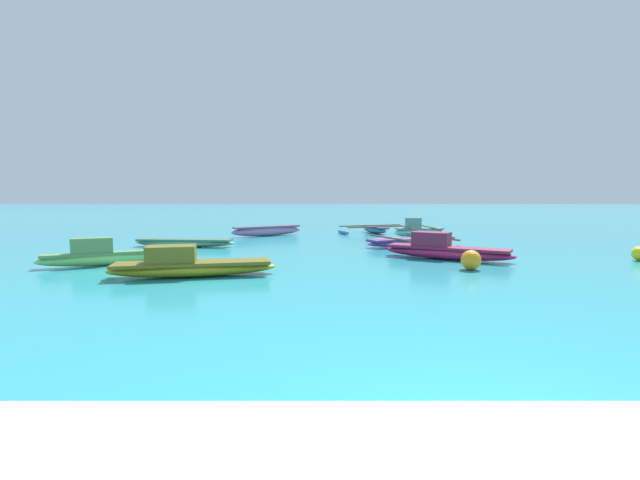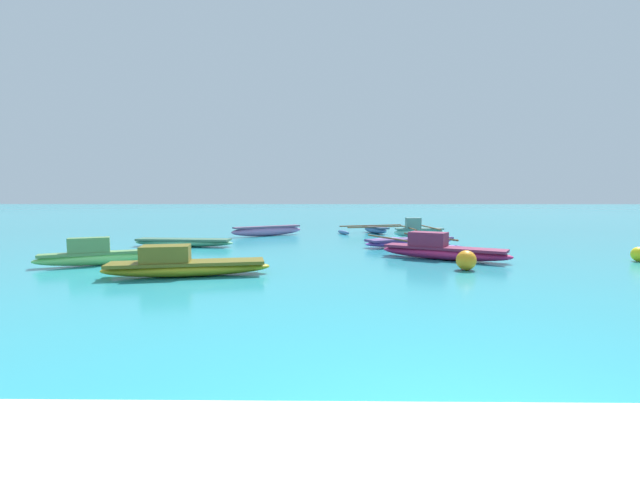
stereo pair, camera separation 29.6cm
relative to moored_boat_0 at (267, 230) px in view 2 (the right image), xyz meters
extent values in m
ellipsoid|color=#AA70A7|center=(0.00, 0.00, -0.03)|extent=(3.44, 2.57, 0.49)
cube|color=#6A4A68|center=(0.00, 0.00, 0.18)|extent=(3.17, 2.38, 0.08)
ellipsoid|color=#89DAC7|center=(7.44, -0.69, -0.05)|extent=(2.50, 0.65, 0.45)
cube|color=slate|center=(7.44, -0.69, 0.14)|extent=(2.30, 0.61, 0.08)
cube|color=slate|center=(7.13, -0.71, 0.42)|extent=(0.72, 0.47, 0.49)
cylinder|color=brown|center=(8.00, -0.66, 0.20)|extent=(0.25, 3.01, 0.07)
cylinder|color=brown|center=(6.89, -0.72, 0.20)|extent=(0.25, 3.01, 0.07)
ellipsoid|color=#89DAC7|center=(7.35, 0.81, -0.17)|extent=(1.73, 0.30, 0.20)
ellipsoid|color=#89DAC7|center=(7.53, -2.19, -0.17)|extent=(1.73, 0.30, 0.20)
ellipsoid|color=#4A6EA9|center=(5.59, 1.70, -0.09)|extent=(1.35, 2.41, 0.36)
cube|color=#35496A|center=(5.59, 1.70, 0.05)|extent=(1.26, 2.22, 0.08)
cylinder|color=brown|center=(5.78, 1.20, 0.11)|extent=(3.50, 1.36, 0.07)
cylinder|color=brown|center=(5.41, 2.20, 0.11)|extent=(3.50, 1.36, 0.07)
ellipsoid|color=#4A6EA9|center=(7.33, 2.35, -0.17)|extent=(0.69, 1.41, 0.20)
ellipsoid|color=#4A6EA9|center=(3.85, 1.05, -0.17)|extent=(0.69, 1.41, 0.20)
ellipsoid|color=#B42059|center=(6.59, -8.09, -0.07)|extent=(3.85, 2.69, 0.40)
cube|color=maroon|center=(6.59, -8.09, 0.08)|extent=(3.56, 2.51, 0.08)
cube|color=maroon|center=(6.16, -7.84, 0.34)|extent=(1.30, 1.14, 0.44)
ellipsoid|color=#9C8E19|center=(-0.46, -10.99, -0.09)|extent=(4.10, 1.66, 0.36)
cube|color=brown|center=(-0.46, -10.99, 0.05)|extent=(3.78, 1.56, 0.08)
cube|color=brown|center=(-0.95, -11.10, 0.29)|extent=(1.25, 0.94, 0.40)
ellipsoid|color=#91E371|center=(-3.33, -9.23, -0.08)|extent=(3.58, 2.04, 0.38)
cube|color=#5C8A4B|center=(-3.33, -9.23, 0.07)|extent=(3.30, 1.89, 0.08)
cube|color=#5C8A4B|center=(-3.75, -9.43, 0.31)|extent=(1.12, 0.80, 0.42)
ellipsoid|color=#5EAB7C|center=(-2.65, -4.72, -0.12)|extent=(4.03, 1.07, 0.31)
cube|color=#406B51|center=(-2.65, -4.72, 0.00)|extent=(3.71, 1.01, 0.08)
ellipsoid|color=purple|center=(6.26, -4.47, -0.11)|extent=(4.01, 2.42, 0.32)
cube|color=#50356E|center=(6.26, -4.47, 0.01)|extent=(3.71, 2.25, 0.08)
cylinder|color=brown|center=(7.09, -4.09, 0.07)|extent=(1.47, 3.06, 0.07)
cylinder|color=brown|center=(5.43, -4.86, 0.07)|extent=(1.47, 3.06, 0.07)
ellipsoid|color=purple|center=(5.56, -2.96, -0.17)|extent=(2.15, 1.14, 0.20)
ellipsoid|color=purple|center=(6.96, -5.99, -0.17)|extent=(2.15, 1.14, 0.20)
sphere|color=orange|center=(6.64, -10.06, -0.01)|extent=(0.53, 0.53, 0.53)
sphere|color=yellow|center=(12.36, -8.42, -0.05)|extent=(0.44, 0.44, 0.44)
camera|label=1|loc=(2.63, -21.30, 1.65)|focal=24.00mm
camera|label=2|loc=(2.92, -21.30, 1.65)|focal=24.00mm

